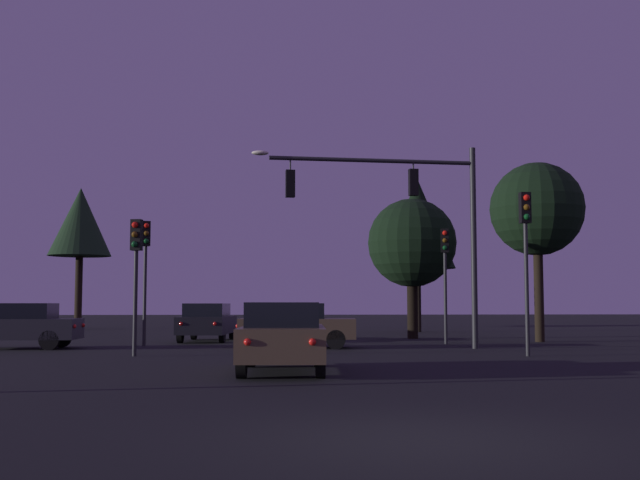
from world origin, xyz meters
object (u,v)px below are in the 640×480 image
object	(u,v)px
traffic_light_far_side	(136,258)
car_crossing_right	(14,325)
traffic_light_corner_right	(526,240)
traffic_light_median	(145,257)
car_crossing_left	(296,325)
car_nearside_lane	(283,336)
tree_left_far	(418,223)
traffic_light_corner_left	(445,262)
car_far_lane	(207,321)
tree_center_horizon	(80,223)
tree_right_cluster	(537,210)
traffic_signal_mast_arm	(409,206)
tree_behind_sign	(412,243)

from	to	relation	value
traffic_light_far_side	car_crossing_right	xyz separation A→B (m)	(-4.60, 4.26, -2.01)
traffic_light_corner_right	traffic_light_median	distance (m)	13.43
car_crossing_left	car_crossing_right	bearing A→B (deg)	178.25
car_crossing_left	car_nearside_lane	bearing A→B (deg)	-94.80
tree_left_far	traffic_light_corner_left	bearing A→B (deg)	-97.38
traffic_light_median	traffic_light_far_side	size ratio (longest dim) A/B	1.14
car_far_lane	tree_left_far	bearing A→B (deg)	43.17
traffic_light_corner_left	traffic_light_median	xyz separation A→B (m)	(-11.07, -0.55, 0.09)
traffic_light_far_side	car_nearside_lane	bearing A→B (deg)	-55.13
tree_center_horizon	traffic_light_median	bearing A→B (deg)	-71.83
traffic_light_median	car_nearside_lane	world-z (taller)	traffic_light_median
traffic_light_far_side	tree_right_cluster	distance (m)	16.75
traffic_light_corner_left	car_nearside_lane	bearing A→B (deg)	-118.61
traffic_light_corner_left	tree_left_far	xyz separation A→B (m)	(1.70, 13.09, 2.81)
traffic_signal_mast_arm	tree_right_cluster	xyz separation A→B (m)	(6.13, 4.68, 0.49)
traffic_light_far_side	tree_behind_sign	bearing A→B (deg)	46.89
traffic_signal_mast_arm	car_crossing_right	size ratio (longest dim) A/B	1.73
car_crossing_right	car_far_lane	xyz separation A→B (m)	(6.15, 4.97, 0.00)
car_far_lane	car_crossing_left	bearing A→B (deg)	-57.83
car_far_lane	tree_right_cluster	distance (m)	14.00
traffic_light_corner_right	tree_center_horizon	xyz separation A→B (m)	(-18.39, 26.81, 3.10)
traffic_signal_mast_arm	car_crossing_left	distance (m)	5.54
tree_behind_sign	tree_center_horizon	xyz separation A→B (m)	(-17.43, 14.94, 2.29)
traffic_light_median	car_crossing_right	xyz separation A→B (m)	(-4.12, -1.41, -2.37)
traffic_light_corner_left	car_crossing_left	xyz separation A→B (m)	(-5.73, -2.25, -2.28)
traffic_light_median	car_nearside_lane	xyz separation A→B (m)	(4.52, -11.46, -2.37)
traffic_signal_mast_arm	tree_left_far	world-z (taller)	tree_left_far
traffic_light_median	tree_right_cluster	world-z (taller)	tree_right_cluster
tree_center_horizon	car_crossing_left	bearing A→B (deg)	-61.37
traffic_light_corner_right	traffic_signal_mast_arm	bearing A→B (deg)	125.02
car_nearside_lane	tree_left_far	bearing A→B (deg)	71.81
tree_left_far	tree_center_horizon	xyz separation A→B (m)	(-19.42, 6.63, 0.55)
car_nearside_lane	car_far_lane	xyz separation A→B (m)	(-2.49, 15.03, 0.00)
traffic_light_far_side	tree_behind_sign	xyz separation A→B (m)	(10.29, 10.99, 1.34)
traffic_light_far_side	car_nearside_lane	size ratio (longest dim) A/B	0.87
traffic_light_far_side	traffic_light_corner_left	bearing A→B (deg)	30.41
traffic_light_corner_left	tree_left_far	bearing A→B (deg)	82.62
traffic_signal_mast_arm	traffic_light_corner_right	xyz separation A→B (m)	(2.67, -3.82, -1.44)
traffic_light_median	tree_right_cluster	bearing A→B (deg)	7.32
tree_right_cluster	car_crossing_right	bearing A→B (deg)	-170.13
traffic_light_corner_left	traffic_light_corner_right	distance (m)	7.13
car_nearside_lane	tree_right_cluster	bearing A→B (deg)	51.48
tree_left_far	traffic_light_corner_right	bearing A→B (deg)	-92.93
traffic_light_corner_right	car_crossing_right	bearing A→B (deg)	162.06
tree_left_far	traffic_light_median	bearing A→B (deg)	-133.10
traffic_light_corner_left	tree_left_far	distance (m)	13.49
traffic_light_corner_right	car_crossing_left	bearing A→B (deg)	142.85
traffic_light_median	tree_center_horizon	distance (m)	21.59
car_crossing_right	tree_behind_sign	world-z (taller)	tree_behind_sign
car_crossing_left	car_far_lane	xyz separation A→B (m)	(-3.31, 5.26, 0.00)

